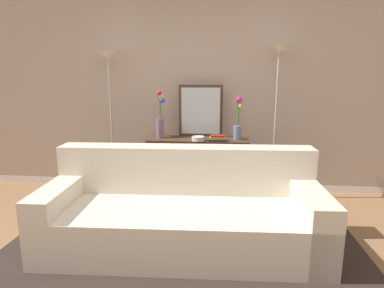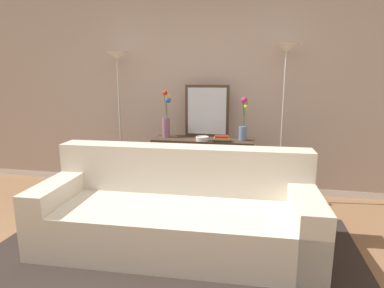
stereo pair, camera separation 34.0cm
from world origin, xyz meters
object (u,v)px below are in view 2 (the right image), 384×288
console_table (203,157)px  floor_lamp_right (285,80)px  book_stack (221,139)px  book_row_under_console (175,192)px  couch (177,213)px  wall_mirror (207,111)px  vase_short_flowers (243,123)px  fruit_bowl (202,139)px  floor_lamp_left (118,83)px  vase_tall_flowers (166,119)px

console_table → floor_lamp_right: bearing=4.9°
floor_lamp_right → book_stack: 1.01m
book_stack → book_row_under_console: 0.98m
book_stack → console_table: bearing=153.5°
couch → wall_mirror: bearing=87.5°
couch → vase_short_flowers: bearing=65.9°
couch → book_stack: (0.28, 1.07, 0.51)m
fruit_bowl → book_row_under_console: bearing=161.7°
console_table → wall_mirror: wall_mirror is taller
couch → book_row_under_console: (-0.33, 1.19, -0.25)m
floor_lamp_right → couch: bearing=-127.9°
floor_lamp_left → vase_short_flowers: (1.63, -0.08, -0.46)m
floor_lamp_left → book_stack: size_ratio=8.49×
wall_mirror → floor_lamp_left: bearing=-175.9°
vase_short_flowers → book_row_under_console: bearing=-179.9°
wall_mirror → fruit_bowl: size_ratio=4.17×
wall_mirror → vase_short_flowers: (0.47, -0.16, -0.12)m
wall_mirror → vase_tall_flowers: size_ratio=1.11×
vase_short_flowers → wall_mirror: bearing=160.8°
console_table → floor_lamp_left: (-1.14, 0.08, 0.91)m
vase_tall_flowers → fruit_bowl: bearing=-16.7°
couch → vase_tall_flowers: vase_tall_flowers is taller
vase_tall_flowers → console_table: bearing=-2.4°
vase_short_flowers → console_table: bearing=-179.9°
floor_lamp_right → book_stack: size_ratio=8.77×
console_table → floor_lamp_right: floor_lamp_right is taller
vase_short_flowers → book_stack: bearing=-154.2°
couch → wall_mirror: (0.06, 1.36, 0.80)m
vase_short_flowers → fruit_bowl: bearing=-165.0°
book_row_under_console → floor_lamp_right: bearing=3.5°
floor_lamp_left → floor_lamp_right: size_ratio=0.97×
console_table → vase_tall_flowers: size_ratio=2.11×
wall_mirror → fruit_bowl: 0.42m
console_table → floor_lamp_right: (0.95, 0.08, 0.96)m
floor_lamp_right → fruit_bowl: bearing=-167.4°
fruit_bowl → book_stack: 0.23m
floor_lamp_right → wall_mirror: 1.02m
book_stack → book_row_under_console: (-0.62, 0.12, -0.76)m
floor_lamp_left → vase_tall_flowers: bearing=-5.4°
fruit_bowl → book_row_under_console: size_ratio=0.55×
vase_tall_flowers → vase_short_flowers: size_ratio=1.13×
book_stack → floor_lamp_right: bearing=15.9°
fruit_bowl → vase_short_flowers: bearing=15.0°
vase_short_flowers → fruit_bowl: size_ratio=3.33×
wall_mirror → vase_tall_flowers: 0.53m
vase_tall_flowers → book_row_under_console: (0.10, -0.02, -0.97)m
floor_lamp_left → fruit_bowl: bearing=-10.3°
floor_lamp_left → book_row_under_console: floor_lamp_left is taller
couch → floor_lamp_right: size_ratio=1.31×
console_table → couch: bearing=-92.0°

